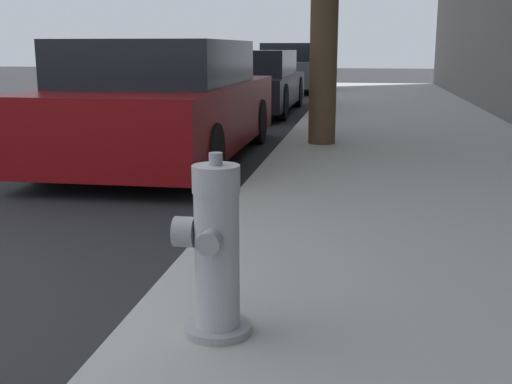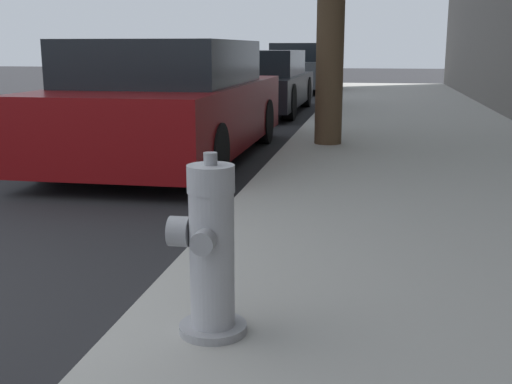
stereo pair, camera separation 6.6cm
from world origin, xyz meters
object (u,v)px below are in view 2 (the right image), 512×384
parked_car_mid (260,82)px  parked_car_far (302,68)px  fire_hydrant (210,252)px  parked_car_near (172,103)px

parked_car_mid → parked_car_far: size_ratio=1.01×
fire_hydrant → parked_car_far: (-1.55, 17.26, 0.22)m
fire_hydrant → parked_car_far: size_ratio=0.17×
fire_hydrant → parked_car_near: bearing=109.5°
parked_car_mid → parked_car_far: bearing=89.1°
fire_hydrant → parked_car_mid: (-1.65, 10.49, 0.14)m
parked_car_mid → fire_hydrant: bearing=-81.0°
fire_hydrant → parked_car_mid: bearing=99.0°
fire_hydrant → parked_car_mid: 10.63m
parked_car_near → parked_car_mid: (0.04, 5.71, -0.06)m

